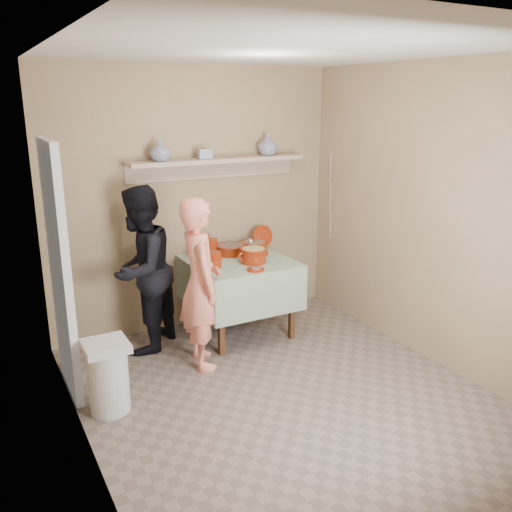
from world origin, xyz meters
TOP-DOWN VIEW (x-y plane):
  - ground at (0.00, 0.00)m, footprint 3.50×3.50m
  - tile_panel at (-1.46, 0.95)m, footprint 0.06×0.70m
  - plate_stack_a at (-0.01, 1.59)m, footprint 0.16×0.16m
  - plate_stack_b at (0.08, 1.57)m, footprint 0.14×0.14m
  - bowl_stack at (-0.07, 1.18)m, footprint 0.15×0.15m
  - empty_bowl at (-0.07, 1.34)m, footprint 0.17×0.17m
  - propped_lid at (0.68, 1.58)m, footprint 0.24×0.08m
  - vase_right at (0.76, 1.63)m, footprint 0.24×0.24m
  - vase_left at (-0.39, 1.61)m, footprint 0.23×0.23m
  - ceramic_box at (0.06, 1.61)m, footprint 0.14×0.11m
  - person_cook at (-0.35, 0.84)m, footprint 0.44×0.60m
  - person_helper at (-0.70, 1.38)m, footprint 0.95×0.94m
  - room_shell at (0.00, 0.00)m, footprint 3.04×3.54m
  - serving_table at (0.25, 1.28)m, footprint 0.97×0.97m
  - cazuela_meat_a at (0.26, 1.50)m, footprint 0.30×0.30m
  - cazuela_meat_b at (0.54, 1.50)m, footprint 0.28×0.28m
  - ladle at (0.49, 1.49)m, footprint 0.08×0.26m
  - cazuela_rice at (0.33, 1.13)m, footprint 0.33×0.25m
  - front_plate at (0.23, 0.90)m, footprint 0.16×0.16m
  - wall_shelf at (0.20, 1.65)m, footprint 1.80×0.25m
  - trash_bin at (-1.27, 0.46)m, footprint 0.32×0.32m
  - electrical_cord at (1.47, 1.48)m, footprint 0.01×0.05m

SIDE VIEW (x-z plane):
  - ground at x=0.00m, z-range 0.00..0.00m
  - trash_bin at x=-1.27m, z-range 0.00..0.56m
  - serving_table at x=0.25m, z-range 0.26..1.02m
  - person_cook at x=-0.35m, z-range 0.00..1.50m
  - front_plate at x=0.23m, z-range 0.76..0.78m
  - person_helper at x=-0.70m, z-range 0.00..1.55m
  - empty_bowl at x=-0.07m, z-range 0.76..0.81m
  - cazuela_meat_a at x=0.26m, z-range 0.77..0.87m
  - cazuela_meat_b at x=0.54m, z-range 0.77..0.87m
  - bowl_stack at x=-0.07m, z-range 0.76..0.91m
  - plate_stack_b at x=0.08m, z-range 0.76..0.93m
  - cazuela_rice at x=0.33m, z-range 0.77..0.92m
  - plate_stack_a at x=-0.01m, z-range 0.76..0.98m
  - ladle at x=0.49m, z-range 0.78..0.97m
  - propped_lid at x=0.68m, z-range 0.76..1.00m
  - tile_panel at x=-1.46m, z-range 0.00..2.00m
  - electrical_cord at x=1.47m, z-range 0.80..1.70m
  - room_shell at x=0.00m, z-range 0.30..2.92m
  - wall_shelf at x=0.20m, z-range 1.57..1.78m
  - ceramic_box at x=0.06m, z-range 1.72..1.82m
  - vase_left at x=-0.39m, z-range 1.72..1.92m
  - vase_right at x=0.76m, z-range 1.72..1.93m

